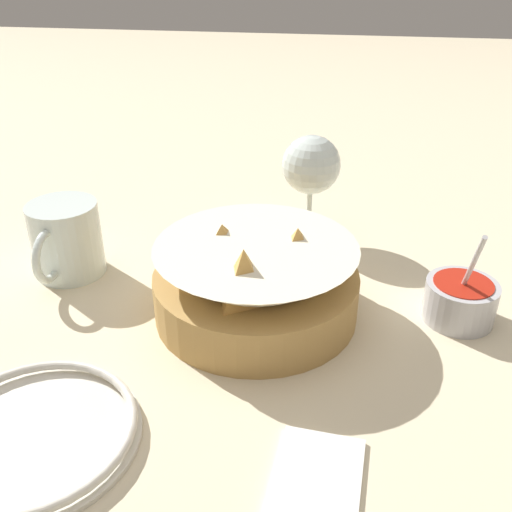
{
  "coord_description": "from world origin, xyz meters",
  "views": [
    {
      "loc": [
        0.48,
        0.12,
        0.35
      ],
      "look_at": [
        -0.01,
        0.04,
        0.07
      ],
      "focal_mm": 40.0,
      "sensor_mm": 36.0,
      "label": 1
    }
  ],
  "objects": [
    {
      "name": "side_plate",
      "position": [
        0.19,
        -0.11,
        0.01
      ],
      "size": [
        0.17,
        0.17,
        0.01
      ],
      "color": "silver",
      "rests_on": "ground_plane"
    },
    {
      "name": "food_basket",
      "position": [
        -0.01,
        0.04,
        0.04
      ],
      "size": [
        0.21,
        0.21,
        0.1
      ],
      "color": "#B2894C",
      "rests_on": "ground_plane"
    },
    {
      "name": "napkin",
      "position": [
        0.2,
        0.12,
        0.0
      ],
      "size": [
        0.11,
        0.07,
        0.01
      ],
      "color": "white",
      "rests_on": "ground_plane"
    },
    {
      "name": "sauce_cup",
      "position": [
        -0.03,
        0.25,
        0.02
      ],
      "size": [
        0.08,
        0.07,
        0.12
      ],
      "color": "#B7B7BC",
      "rests_on": "ground_plane"
    },
    {
      "name": "ground_plane",
      "position": [
        0.0,
        0.0,
        0.0
      ],
      "size": [
        4.0,
        4.0,
        0.0
      ],
      "primitive_type": "plane",
      "color": "beige"
    },
    {
      "name": "beer_mug",
      "position": [
        -0.06,
        -0.19,
        0.04
      ],
      "size": [
        0.12,
        0.08,
        0.09
      ],
      "color": "silver",
      "rests_on": "ground_plane"
    },
    {
      "name": "wine_glass",
      "position": [
        -0.2,
        0.08,
        0.1
      ],
      "size": [
        0.07,
        0.07,
        0.14
      ],
      "color": "silver",
      "rests_on": "ground_plane"
    }
  ]
}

